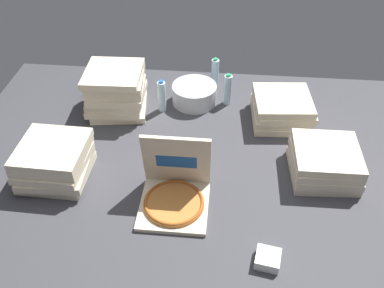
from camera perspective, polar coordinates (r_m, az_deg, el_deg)
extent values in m
cube|color=#38383D|center=(2.66, 0.40, -3.89)|extent=(3.20, 2.40, 0.02)
cube|color=beige|center=(2.44, -2.44, -8.33)|extent=(0.39, 0.39, 0.03)
cylinder|color=#B77033|center=(2.42, -2.45, -7.99)|extent=(0.35, 0.35, 0.02)
torus|color=#9C501E|center=(2.42, -2.46, -7.85)|extent=(0.34, 0.34, 0.02)
cube|color=beige|center=(2.40, -2.09, -2.21)|extent=(0.39, 0.09, 0.39)
cube|color=#19519E|center=(2.40, -2.12, -2.44)|extent=(0.23, 0.02, 0.10)
cube|color=beige|center=(3.10, 11.77, 3.54)|extent=(0.41, 0.41, 0.05)
cube|color=#19519E|center=(3.09, 11.83, 3.91)|extent=(0.26, 0.09, 0.00)
cube|color=beige|center=(3.08, 11.88, 4.31)|extent=(0.42, 0.42, 0.05)
cube|color=beige|center=(3.05, 12.28, 4.93)|extent=(0.43, 0.43, 0.05)
cube|color=#19519E|center=(3.03, 12.35, 5.32)|extent=(0.26, 0.10, 0.00)
cube|color=beige|center=(3.03, 12.22, 5.79)|extent=(0.42, 0.42, 0.05)
cube|color=beige|center=(2.74, 17.18, -3.50)|extent=(0.41, 0.41, 0.05)
cube|color=#19519E|center=(2.72, 17.28, -3.12)|extent=(0.26, 0.08, 0.00)
cube|color=beige|center=(2.71, 17.47, -2.81)|extent=(0.40, 0.40, 0.05)
cube|color=beige|center=(2.68, 17.53, -2.01)|extent=(0.41, 0.41, 0.05)
cube|color=#19519E|center=(2.66, 17.63, -1.60)|extent=(0.26, 0.08, 0.00)
cube|color=beige|center=(2.65, 17.83, -1.16)|extent=(0.40, 0.40, 0.05)
cube|color=beige|center=(3.20, -9.75, 5.08)|extent=(0.44, 0.44, 0.05)
cube|color=#19519E|center=(3.18, -9.80, 5.45)|extent=(0.26, 0.10, 0.00)
cube|color=beige|center=(3.16, -10.21, 5.65)|extent=(0.41, 0.41, 0.05)
cube|color=beige|center=(3.14, -10.10, 6.45)|extent=(0.40, 0.40, 0.05)
cube|color=beige|center=(3.11, -10.17, 7.11)|extent=(0.42, 0.42, 0.05)
cube|color=#19519E|center=(3.10, -10.22, 7.50)|extent=(0.26, 0.09, 0.00)
cube|color=beige|center=(3.10, -10.33, 7.98)|extent=(0.44, 0.44, 0.05)
cube|color=beige|center=(3.07, -10.32, 8.73)|extent=(0.43, 0.43, 0.05)
cube|color=beige|center=(3.04, -10.63, 9.33)|extent=(0.40, 0.40, 0.05)
cube|color=beige|center=(2.74, -17.81, -3.64)|extent=(0.40, 0.40, 0.05)
cube|color=beige|center=(2.70, -17.91, -3.16)|extent=(0.41, 0.41, 0.05)
cube|color=#19519E|center=(2.68, -18.02, -2.77)|extent=(0.26, 0.08, 0.00)
cube|color=beige|center=(2.67, -18.23, -2.37)|extent=(0.40, 0.40, 0.05)
cube|color=beige|center=(2.65, -18.35, -1.40)|extent=(0.39, 0.39, 0.05)
cube|color=#19519E|center=(2.63, -18.46, -0.99)|extent=(0.25, 0.07, 0.00)
cube|color=beige|center=(2.62, -18.47, -0.63)|extent=(0.40, 0.40, 0.05)
cylinder|color=#B7BABF|center=(3.20, 0.32, 6.78)|extent=(0.34, 0.34, 0.14)
cylinder|color=silver|center=(3.36, 3.13, 9.51)|extent=(0.06, 0.06, 0.24)
cylinder|color=#239951|center=(3.30, 3.21, 11.37)|extent=(0.03, 0.03, 0.01)
cylinder|color=silver|center=(3.10, -4.11, 6.43)|extent=(0.06, 0.06, 0.24)
cylinder|color=blue|center=(3.03, -4.22, 8.39)|extent=(0.03, 0.03, 0.01)
cylinder|color=silver|center=(3.17, 4.85, 7.32)|extent=(0.06, 0.06, 0.24)
cylinder|color=#239951|center=(3.11, 4.98, 9.26)|extent=(0.03, 0.03, 0.01)
cube|color=white|center=(2.23, 10.21, -15.05)|extent=(0.14, 0.14, 0.06)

